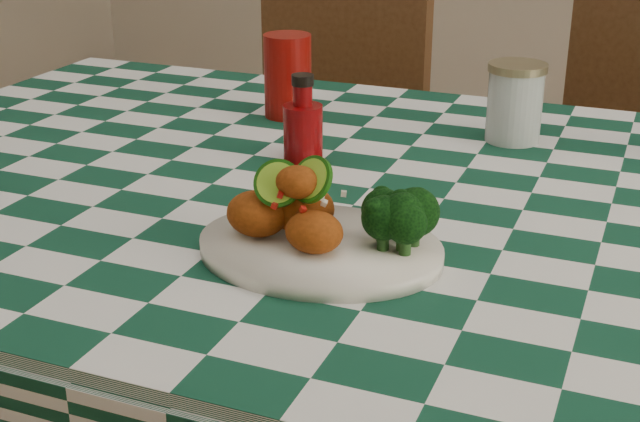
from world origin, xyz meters
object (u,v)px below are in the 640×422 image
at_px(wooden_chair_right, 613,226).
at_px(wooden_chair_left, 303,177).
at_px(plate, 320,249).
at_px(mason_jar, 515,103).
at_px(red_tumbler, 288,76).
at_px(ketchup_bottle, 303,118).
at_px(fried_chicken_pile, 301,203).

bearing_deg(wooden_chair_right, wooden_chair_left, -166.27).
height_order(plate, mason_jar, mason_jar).
distance_m(red_tumbler, wooden_chair_left, 0.63).
bearing_deg(wooden_chair_left, mason_jar, -33.04).
bearing_deg(mason_jar, wooden_chair_right, 68.84).
bearing_deg(plate, red_tumbler, 117.56).
bearing_deg(red_tumbler, mason_jar, 1.05).
bearing_deg(ketchup_bottle, fried_chicken_pile, -67.40).
distance_m(plate, fried_chicken_pile, 0.06).
relative_size(red_tumbler, wooden_chair_left, 0.14).
relative_size(plate, wooden_chair_right, 0.28).
height_order(plate, fried_chicken_pile, fried_chicken_pile).
xyz_separation_m(plate, red_tumbler, (-0.26, 0.50, 0.06)).
relative_size(fried_chicken_pile, mason_jar, 1.11).
relative_size(fried_chicken_pile, wooden_chair_right, 0.13).
relative_size(ketchup_bottle, wooden_chair_left, 0.13).
height_order(fried_chicken_pile, red_tumbler, red_tumbler).
distance_m(mason_jar, wooden_chair_left, 0.82).
bearing_deg(red_tumbler, fried_chicken_pile, -64.57).
xyz_separation_m(plate, ketchup_bottle, (-0.15, 0.30, 0.05)).
relative_size(fried_chicken_pile, ketchup_bottle, 1.07).
height_order(ketchup_bottle, wooden_chair_left, wooden_chair_left).
bearing_deg(wooden_chair_right, red_tumbler, -122.84).
height_order(fried_chicken_pile, ketchup_bottle, ketchup_bottle).
height_order(fried_chicken_pile, mason_jar, mason_jar).
xyz_separation_m(plate, wooden_chair_right, (0.27, 0.89, -0.29)).
xyz_separation_m(wooden_chair_left, wooden_chair_right, (0.71, -0.08, 0.02)).
bearing_deg(wooden_chair_right, plate, -86.71).
height_order(mason_jar, wooden_chair_right, wooden_chair_right).
xyz_separation_m(fried_chicken_pile, wooden_chair_left, (-0.42, 0.98, -0.36)).
relative_size(ketchup_bottle, wooden_chair_right, 0.13).
relative_size(plate, mason_jar, 2.29).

